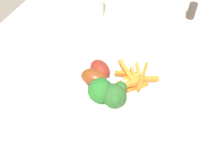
# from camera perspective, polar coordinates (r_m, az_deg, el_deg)

# --- Properties ---
(dining_table) EXTENTS (1.13, 0.83, 0.76)m
(dining_table) POSITION_cam_1_polar(r_m,az_deg,el_deg) (0.76, -3.92, -4.61)
(dining_table) COLOR silver
(dining_table) RESTS_ON ground_plane
(dinner_plate) EXTENTS (0.26, 0.26, 0.01)m
(dinner_plate) POSITION_cam_1_polar(r_m,az_deg,el_deg) (0.64, 0.00, -1.42)
(dinner_plate) COLOR silver
(dinner_plate) RESTS_ON dining_table
(broccoli_floret_front) EXTENTS (0.07, 0.06, 0.08)m
(broccoli_floret_front) POSITION_cam_1_polar(r_m,az_deg,el_deg) (0.58, -2.58, -1.55)
(broccoli_floret_front) COLOR #78AC4E
(broccoli_floret_front) RESTS_ON dinner_plate
(broccoli_floret_middle) EXTENTS (0.07, 0.06, 0.08)m
(broccoli_floret_middle) POSITION_cam_1_polar(r_m,az_deg,el_deg) (0.57, 0.72, -2.64)
(broccoli_floret_middle) COLOR #85BB57
(broccoli_floret_middle) RESTS_ON dinner_plate
(carrot_fries_pile) EXTENTS (0.16, 0.13, 0.04)m
(carrot_fries_pile) POSITION_cam_1_polar(r_m,az_deg,el_deg) (0.64, 4.77, 1.15)
(carrot_fries_pile) COLOR orange
(carrot_fries_pile) RESTS_ON dinner_plate
(chicken_drumstick_near) EXTENTS (0.10, 0.11, 0.04)m
(chicken_drumstick_near) POSITION_cam_1_polar(r_m,az_deg,el_deg) (0.65, -2.74, 3.21)
(chicken_drumstick_near) COLOR #601811
(chicken_drumstick_near) RESTS_ON dinner_plate
(chicken_drumstick_far) EXTENTS (0.06, 0.13, 0.04)m
(chicken_drumstick_far) POSITION_cam_1_polar(r_m,az_deg,el_deg) (0.64, -3.85, 1.62)
(chicken_drumstick_far) COLOR #5E220D
(chicken_drumstick_far) RESTS_ON dinner_plate
(fork) EXTENTS (0.12, 0.16, 0.00)m
(fork) POSITION_cam_1_polar(r_m,az_deg,el_deg) (0.76, -19.28, 5.70)
(fork) COLOR silver
(fork) RESTS_ON dining_table
(water_glass) EXTENTS (0.07, 0.07, 0.11)m
(water_glass) POSITION_cam_1_polar(r_m,az_deg,el_deg) (0.86, -4.58, 19.07)
(water_glass) COLOR silver
(water_glass) RESTS_ON dining_table
(napkin) EXTENTS (0.20, 0.18, 0.00)m
(napkin) POSITION_cam_1_polar(r_m,az_deg,el_deg) (0.74, 20.60, 3.00)
(napkin) COLOR beige
(napkin) RESTS_ON dining_table
(pepper_shaker) EXTENTS (0.03, 0.03, 0.06)m
(pepper_shaker) POSITION_cam_1_polar(r_m,az_deg,el_deg) (0.91, 18.73, 16.41)
(pepper_shaker) COLOR #423833
(pepper_shaker) RESTS_ON dining_table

